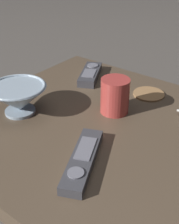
{
  "coord_description": "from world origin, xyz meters",
  "views": [
    {
      "loc": [
        0.37,
        -0.49,
        0.44
      ],
      "look_at": [
        -0.01,
        -0.0,
        0.06
      ],
      "focal_mm": 47.95,
      "sensor_mm": 36.0,
      "label": 1
    }
  ],
  "objects_px": {
    "cereal_bowl": "(18,98)",
    "drink_coaster": "(149,94)",
    "tv_remote_far": "(83,160)",
    "coffee_mug": "(115,96)",
    "tv_remote_near": "(90,74)"
  },
  "relations": [
    {
      "from": "coffee_mug",
      "to": "drink_coaster",
      "type": "height_order",
      "value": "coffee_mug"
    },
    {
      "from": "coffee_mug",
      "to": "tv_remote_far",
      "type": "distance_m",
      "value": 0.22
    },
    {
      "from": "cereal_bowl",
      "to": "drink_coaster",
      "type": "xyz_separation_m",
      "value": [
        0.22,
        0.29,
        -0.04
      ]
    },
    {
      "from": "cereal_bowl",
      "to": "coffee_mug",
      "type": "distance_m",
      "value": 0.24
    },
    {
      "from": "cereal_bowl",
      "to": "drink_coaster",
      "type": "bearing_deg",
      "value": 53.17
    },
    {
      "from": "coffee_mug",
      "to": "tv_remote_near",
      "type": "bearing_deg",
      "value": 144.31
    },
    {
      "from": "coffee_mug",
      "to": "tv_remote_far",
      "type": "relative_size",
      "value": 0.48
    },
    {
      "from": "tv_remote_near",
      "to": "tv_remote_far",
      "type": "height_order",
      "value": "tv_remote_near"
    },
    {
      "from": "coffee_mug",
      "to": "drink_coaster",
      "type": "distance_m",
      "value": 0.15
    },
    {
      "from": "cereal_bowl",
      "to": "tv_remote_far",
      "type": "height_order",
      "value": "cereal_bowl"
    },
    {
      "from": "drink_coaster",
      "to": "cereal_bowl",
      "type": "bearing_deg",
      "value": -126.83
    },
    {
      "from": "tv_remote_near",
      "to": "tv_remote_far",
      "type": "relative_size",
      "value": 0.84
    },
    {
      "from": "cereal_bowl",
      "to": "coffee_mug",
      "type": "xyz_separation_m",
      "value": [
        0.19,
        0.15,
        0.0
      ]
    },
    {
      "from": "cereal_bowl",
      "to": "coffee_mug",
      "type": "height_order",
      "value": "coffee_mug"
    },
    {
      "from": "coffee_mug",
      "to": "tv_remote_far",
      "type": "height_order",
      "value": "coffee_mug"
    }
  ]
}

